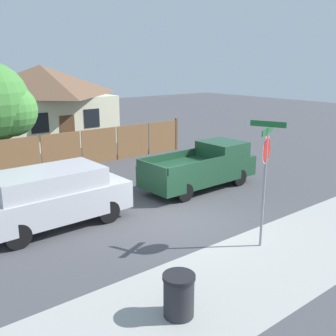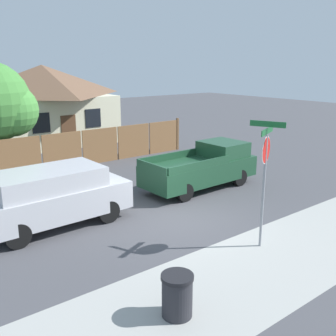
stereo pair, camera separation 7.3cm
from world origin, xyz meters
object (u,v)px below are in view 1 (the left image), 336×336
Objects in this scene: stop_sign at (266,162)px; house at (43,102)px; trash_bin at (179,295)px; red_suv at (52,196)px; orange_pickup at (203,167)px.

house is at bearing 63.05° from stop_sign.
red_suv is at bearing 91.36° from trash_bin.
orange_pickup is 8.53m from trash_bin.
house reaches higher than trash_bin.
house reaches higher than stop_sign.
trash_bin is (-6.19, -5.86, -0.39)m from orange_pickup.
red_suv is at bearing -110.83° from house.
house is 2.20× the size of stop_sign.
house is 8.52× the size of trash_bin.
red_suv is at bearing 105.50° from stop_sign.
orange_pickup is (1.19, -13.50, -1.64)m from house.
house is 18.43m from stop_sign.
trash_bin is at bearing -137.70° from orange_pickup.
red_suv is 6.33m from orange_pickup.
red_suv is 5.88m from trash_bin.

